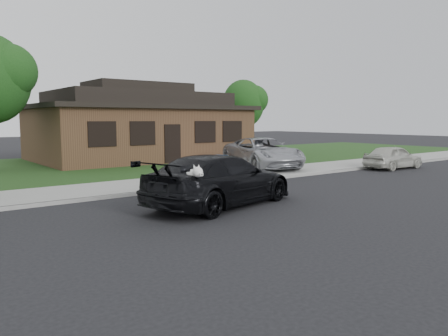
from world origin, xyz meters
TOP-DOWN VIEW (x-y plane):
  - ground at (0.00, 0.00)m, footprint 120.00×120.00m
  - sidewalk at (0.00, 5.00)m, footprint 60.00×3.00m
  - curb at (0.00, 3.50)m, footprint 60.00×0.12m
  - lawn at (0.00, 13.00)m, footprint 60.00×13.00m
  - driveway at (6.00, 10.00)m, footprint 4.50×13.00m
  - sedan at (-0.66, 0.39)m, footprint 5.64×3.37m
  - minivan at (6.52, 6.42)m, footprint 3.82×5.83m
  - white_compact at (12.25, 2.72)m, footprint 3.65×1.60m
  - recycling_bin at (2.06, 4.20)m, footprint 0.72×0.72m
  - house at (4.00, 15.00)m, footprint 12.60×8.60m
  - tree_1 at (12.14, 14.40)m, footprint 3.15×3.00m

SIDE VIEW (x-z plane):
  - ground at x=0.00m, z-range 0.00..0.00m
  - sidewalk at x=0.00m, z-range 0.00..0.12m
  - curb at x=0.00m, z-range 0.00..0.12m
  - lawn at x=0.00m, z-range 0.00..0.13m
  - driveway at x=6.00m, z-range 0.00..0.14m
  - white_compact at x=12.25m, z-range 0.00..1.22m
  - recycling_bin at x=2.06m, z-range 0.13..1.12m
  - sedan at x=-0.66m, z-range 0.00..1.53m
  - minivan at x=6.52m, z-range 0.14..1.63m
  - house at x=4.00m, z-range -0.19..4.46m
  - tree_1 at x=12.14m, z-range 1.09..6.34m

